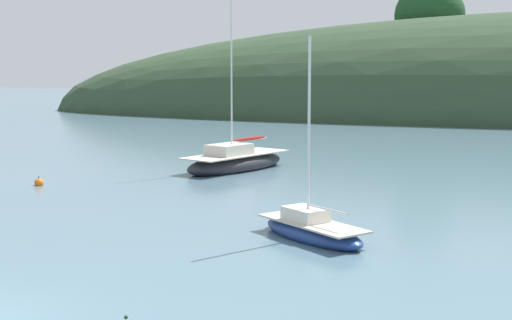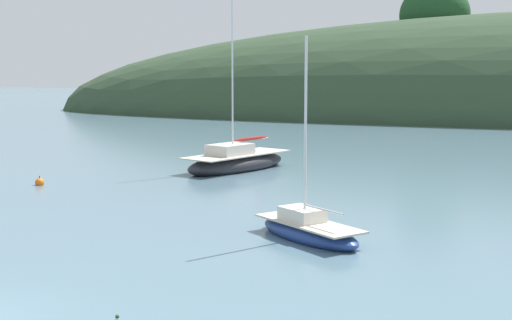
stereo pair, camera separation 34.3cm
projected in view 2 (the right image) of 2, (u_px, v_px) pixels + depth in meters
sailboat_black_sloop at (237, 162)px, 38.60m from camera, size 4.88×7.90×10.49m
sailboat_grey_yawl at (308, 230)px, 22.56m from camera, size 4.56×3.91×6.71m
mooring_buoy_channel at (40, 183)px, 33.40m from camera, size 0.44×0.44×0.54m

